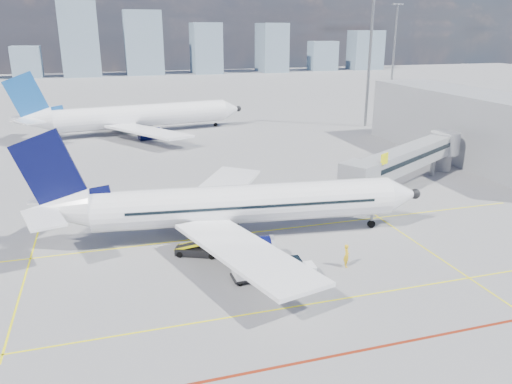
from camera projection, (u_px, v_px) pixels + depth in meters
ground at (279, 268)px, 41.40m from camera, size 420.00×420.00×0.00m
apron_markings at (289, 292)px, 37.69m from camera, size 90.00×35.12×0.01m
jet_bridge at (412, 157)px, 62.10m from camera, size 23.55×15.78×6.30m
terminal_block at (474, 127)px, 74.50m from camera, size 10.00×42.00×10.00m
floodlight_mast_ne at (370, 57)px, 97.66m from camera, size 3.20×0.61×25.45m
floodlight_mast_far at (394, 49)px, 136.93m from camera, size 3.20×0.61×25.45m
distant_skyline at (68, 48)px, 203.83m from camera, size 253.06×15.94×31.22m
main_aircraft at (229, 205)px, 46.58m from camera, size 37.52×32.62×11.02m
second_aircraft at (134, 117)px, 93.75m from camera, size 43.24×37.49×12.68m
baggage_tug at (298, 269)px, 39.55m from camera, size 2.59×1.67×1.73m
cargo_dolly at (255, 266)px, 39.27m from camera, size 3.80×1.74×2.07m
belt_loader at (199, 249)px, 43.61m from camera, size 5.33×3.24×2.19m
ramp_worker at (346, 255)px, 41.46m from camera, size 0.63×0.81×1.99m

